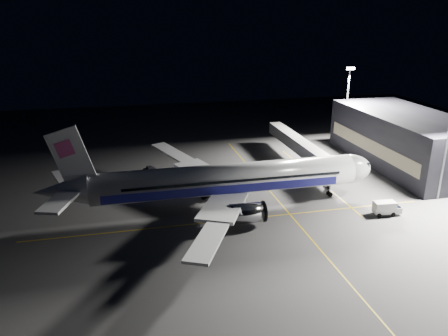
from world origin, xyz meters
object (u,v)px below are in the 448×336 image
object	(u,v)px
baggage_tug	(149,170)
service_truck	(387,208)
jet_bridge	(302,147)
safety_cone_a	(243,194)
floodlight_mast_south	(448,137)
safety_cone_b	(190,184)
safety_cone_c	(187,196)
floodlight_mast_north	(347,99)
airliner	(221,180)

from	to	relation	value
baggage_tug	service_truck	bearing A→B (deg)	-61.88
jet_bridge	safety_cone_a	xyz separation A→B (m)	(-17.78, -14.06, -4.26)
baggage_tug	safety_cone_a	xyz separation A→B (m)	(16.97, -16.44, -0.50)
floodlight_mast_south	baggage_tug	world-z (taller)	floodlight_mast_south
safety_cone_b	safety_cone_c	distance (m)	6.38
safety_cone_a	baggage_tug	bearing A→B (deg)	135.91
jet_bridge	safety_cone_b	bearing A→B (deg)	-166.47
floodlight_mast_north	safety_cone_b	bearing A→B (deg)	-155.59
baggage_tug	safety_cone_b	bearing A→B (deg)	-73.12
floodlight_mast_south	baggage_tug	bearing A→B (deg)	153.37
service_truck	jet_bridge	bearing A→B (deg)	104.00
service_truck	safety_cone_b	bearing A→B (deg)	150.57
jet_bridge	service_truck	distance (m)	28.52
jet_bridge	service_truck	xyz separation A→B (m)	(4.52, -27.97, -3.26)
floodlight_mast_north	baggage_tug	world-z (taller)	floodlight_mast_north
jet_bridge	baggage_tug	world-z (taller)	jet_bridge
floodlight_mast_south	safety_cone_a	distance (m)	39.06
floodlight_mast_south	safety_cone_c	bearing A→B (deg)	166.26
floodlight_mast_south	service_truck	size ratio (longest dim) A/B	4.16
baggage_tug	safety_cone_b	xyz separation A→B (m)	(7.73, -8.88, -0.51)
floodlight_mast_north	safety_cone_a	distance (m)	46.99
baggage_tug	floodlight_mast_south	bearing A→B (deg)	-50.80
service_truck	safety_cone_a	bearing A→B (deg)	152.85
floodlight_mast_north	safety_cone_a	size ratio (longest dim) A/B	32.01
safety_cone_b	safety_cone_c	world-z (taller)	safety_cone_c
airliner	jet_bridge	xyz separation A→B (m)	(23.08, 18.06, -0.58)
service_truck	safety_cone_b	size ratio (longest dim) A/B	7.90
baggage_tug	floodlight_mast_north	bearing A→B (deg)	-11.82
airliner	safety_cone_b	size ratio (longest dim) A/B	97.55
safety_cone_a	safety_cone_b	distance (m)	11.93
safety_cone_a	floodlight_mast_south	bearing A→B (deg)	-15.64
jet_bridge	safety_cone_a	bearing A→B (deg)	-141.67
safety_cone_a	safety_cone_c	xyz separation A→B (m)	(-10.78, 1.37, -0.00)
airliner	floodlight_mast_north	bearing A→B (deg)	37.91
safety_cone_a	airliner	bearing A→B (deg)	-142.95
jet_bridge	baggage_tug	size ratio (longest dim) A/B	11.36
jet_bridge	safety_cone_b	distance (m)	28.11
service_truck	safety_cone_b	xyz separation A→B (m)	(-31.53, 21.47, -1.01)
floodlight_mast_south	service_truck	bearing A→B (deg)	-163.86
jet_bridge	safety_cone_a	world-z (taller)	jet_bridge
jet_bridge	baggage_tug	xyz separation A→B (m)	(-34.75, 2.38, -3.76)
airliner	safety_cone_a	xyz separation A→B (m)	(5.30, 4.00, -4.84)
airliner	safety_cone_c	bearing A→B (deg)	135.60
airliner	service_truck	xyz separation A→B (m)	(27.59, -9.92, -3.84)
jet_bridge	safety_cone_a	size ratio (longest dim) A/B	53.20
airliner	floodlight_mast_south	world-z (taller)	floodlight_mast_south
safety_cone_b	safety_cone_c	xyz separation A→B (m)	(-1.55, -6.19, 0.00)
baggage_tug	safety_cone_c	size ratio (longest dim) A/B	4.75
floodlight_mast_north	safety_cone_c	world-z (taller)	floodlight_mast_north
safety_cone_b	safety_cone_a	bearing A→B (deg)	-39.29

